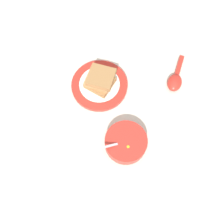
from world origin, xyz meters
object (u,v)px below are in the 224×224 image
object	(u,v)px
toast_sandwich	(100,79)
soup_spoon	(175,80)
toast_plate	(100,85)
egg_bowl	(126,142)

from	to	relation	value
toast_sandwich	soup_spoon	world-z (taller)	toast_sandwich
toast_plate	toast_sandwich	xyz separation A→B (m)	(-0.00, -0.00, 0.04)
toast_plate	toast_sandwich	bearing A→B (deg)	-106.38
toast_sandwich	soup_spoon	distance (m)	0.27
toast_sandwich	soup_spoon	size ratio (longest dim) A/B	0.84
egg_bowl	toast_sandwich	bearing A→B (deg)	-17.32
egg_bowl	toast_sandwich	xyz separation A→B (m)	(0.22, -0.07, 0.02)
toast_plate	toast_sandwich	size ratio (longest dim) A/B	1.58
soup_spoon	egg_bowl	bearing A→B (deg)	103.37
toast_sandwich	toast_plate	bearing A→B (deg)	73.62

